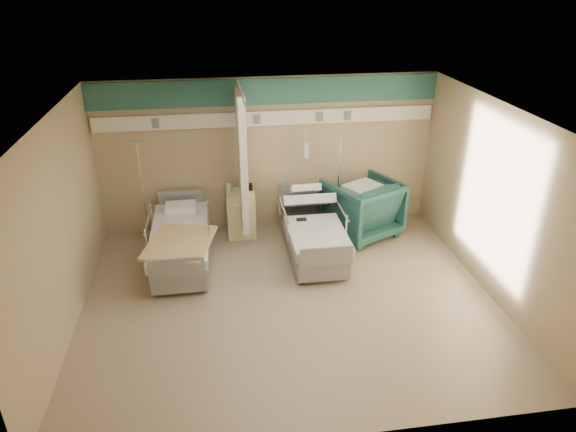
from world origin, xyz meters
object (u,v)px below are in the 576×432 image
at_px(bed_right, 313,238).
at_px(iv_stand_right, 337,213).
at_px(bed_left, 181,247).
at_px(iv_stand_left, 147,220).
at_px(bedside_cabinet, 241,213).
at_px(visitor_armchair, 362,207).

height_order(bed_right, iv_stand_right, iv_stand_right).
xyz_separation_m(bed_right, bed_left, (-2.20, 0.00, 0.00)).
bearing_deg(iv_stand_left, bed_left, -57.43).
relative_size(bed_left, iv_stand_left, 1.16).
bearing_deg(bed_right, bed_left, 180.00).
bearing_deg(iv_stand_left, bed_right, -19.13).
height_order(bedside_cabinet, iv_stand_right, iv_stand_right).
distance_m(bed_right, iv_stand_right, 0.98).
bearing_deg(iv_stand_left, visitor_armchair, -5.64).
xyz_separation_m(bed_left, visitor_armchair, (3.22, 0.60, 0.22)).
bearing_deg(iv_stand_right, bedside_cabinet, 175.74).
height_order(bed_left, iv_stand_right, iv_stand_right).
relative_size(bed_left, visitor_armchair, 1.85).
bearing_deg(bed_left, iv_stand_left, 122.57).
xyz_separation_m(visitor_armchair, iv_stand_right, (-0.41, 0.17, -0.16)).
relative_size(bed_left, iv_stand_right, 1.19).
bearing_deg(bed_left, bed_right, 0.00).
xyz_separation_m(bed_left, bedside_cabinet, (1.05, 0.90, 0.11)).
relative_size(bed_right, bed_left, 1.00).
relative_size(iv_stand_right, iv_stand_left, 0.98).
distance_m(bedside_cabinet, iv_stand_right, 1.77).
xyz_separation_m(iv_stand_right, iv_stand_left, (-3.44, 0.21, 0.01)).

